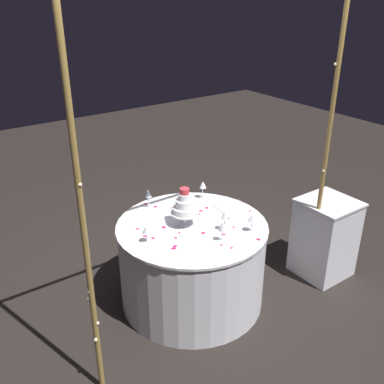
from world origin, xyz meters
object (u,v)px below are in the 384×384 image
object	(u,v)px
decorative_arch	(229,132)
wine_glass_5	(222,227)
wine_glass_1	(146,230)
wine_glass_2	(203,186)
side_table	(325,238)
tiered_cake	(185,206)
cake_knife	(223,213)
wine_glass_4	(252,219)
wine_glass_0	(225,216)
main_table	(192,263)
wine_glass_3	(148,194)

from	to	relation	value
decorative_arch	wine_glass_5	xyz separation A→B (m)	(-0.04, -0.08, -0.75)
decorative_arch	wine_glass_1	xyz separation A→B (m)	(0.42, -0.39, -0.76)
wine_glass_1	wine_glass_2	distance (m)	0.86
side_table	tiered_cake	bearing A→B (deg)	-18.27
side_table	cake_knife	distance (m)	1.03
tiered_cake	side_table	bearing A→B (deg)	161.73
tiered_cake	wine_glass_4	bearing A→B (deg)	132.84
tiered_cake	cake_knife	bearing A→B (deg)	175.92
wine_glass_1	wine_glass_2	xyz separation A→B (m)	(-0.78, -0.36, 0.02)
decorative_arch	wine_glass_1	size ratio (longest dim) A/B	18.01
decorative_arch	tiered_cake	size ratio (longest dim) A/B	7.87
side_table	wine_glass_0	distance (m)	1.17
tiered_cake	wine_glass_0	bearing A→B (deg)	128.53
decorative_arch	side_table	bearing A→B (deg)	-178.52
wine_glass_0	wine_glass_4	size ratio (longest dim) A/B	1.14
main_table	wine_glass_1	distance (m)	0.63
wine_glass_2	wine_glass_4	world-z (taller)	wine_glass_2
main_table	wine_glass_0	world-z (taller)	wine_glass_0
tiered_cake	wine_glass_3	xyz separation A→B (m)	(0.08, -0.43, -0.04)
tiered_cake	wine_glass_5	distance (m)	0.37
wine_glass_2	wine_glass_5	size ratio (longest dim) A/B	1.01
main_table	cake_knife	bearing A→B (deg)	-177.77
wine_glass_2	cake_knife	bearing A→B (deg)	84.59
tiered_cake	cake_knife	size ratio (longest dim) A/B	1.07
decorative_arch	wine_glass_0	bearing A→B (deg)	-128.42
side_table	tiered_cake	distance (m)	1.42
wine_glass_4	wine_glass_5	xyz separation A→B (m)	(0.27, -0.02, 0.01)
wine_glass_1	wine_glass_3	size ratio (longest dim) A/B	0.84
tiered_cake	wine_glass_2	xyz separation A→B (m)	(-0.40, -0.30, -0.04)
side_table	wine_glass_2	size ratio (longest dim) A/B	4.49
wine_glass_2	wine_glass_5	world-z (taller)	wine_glass_2
wine_glass_3	cake_knife	world-z (taller)	wine_glass_3
side_table	wine_glass_4	xyz separation A→B (m)	(0.90, -0.03, 0.47)
wine_glass_4	side_table	bearing A→B (deg)	178.19
main_table	wine_glass_2	size ratio (longest dim) A/B	7.37
wine_glass_1	main_table	bearing A→B (deg)	-177.77
side_table	cake_knife	size ratio (longest dim) A/B	2.49
side_table	wine_glass_5	world-z (taller)	wine_glass_5
main_table	wine_glass_4	distance (m)	0.66
main_table	side_table	xyz separation A→B (m)	(-1.21, 0.37, 0.01)
main_table	cake_knife	world-z (taller)	cake_knife
wine_glass_2	wine_glass_0	bearing A→B (deg)	69.69
wine_glass_1	wine_glass_4	xyz separation A→B (m)	(-0.73, 0.33, 0.01)
side_table	wine_glass_4	world-z (taller)	wine_glass_4
decorative_arch	wine_glass_3	world-z (taller)	decorative_arch
wine_glass_0	wine_glass_3	size ratio (longest dim) A/B	1.00
wine_glass_0	wine_glass_2	world-z (taller)	wine_glass_0
main_table	side_table	distance (m)	1.27
side_table	cake_knife	bearing A→B (deg)	-23.70
decorative_arch	wine_glass_2	world-z (taller)	decorative_arch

